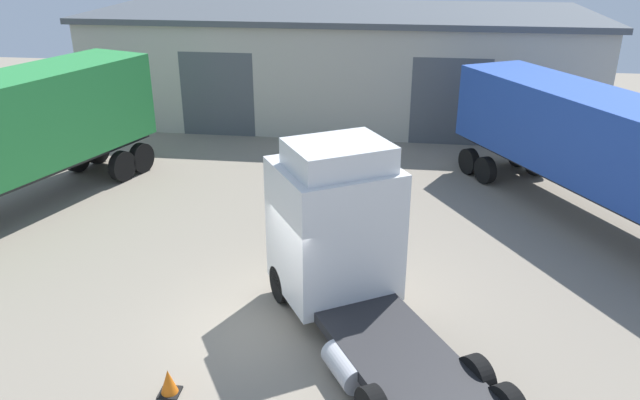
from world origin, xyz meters
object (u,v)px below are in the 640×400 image
at_px(container_trailer_green, 5,131).
at_px(traffic_cone, 169,383).
at_px(container_trailer_orange, 611,147).
at_px(tractor_unit_white, 343,240).

distance_m(container_trailer_green, traffic_cone, 11.17).
bearing_deg(container_trailer_orange, traffic_cone, -78.06).
xyz_separation_m(tractor_unit_white, traffic_cone, (-3.03, -3.19, -1.66)).
bearing_deg(container_trailer_green, tractor_unit_white, 86.33).
bearing_deg(tractor_unit_white, container_trailer_green, 36.63).
xyz_separation_m(tractor_unit_white, container_trailer_orange, (7.23, 5.79, 0.58)).
height_order(container_trailer_orange, traffic_cone, container_trailer_orange).
bearing_deg(tractor_unit_white, container_trailer_orange, -82.07).
height_order(container_trailer_green, traffic_cone, container_trailer_green).
relative_size(container_trailer_orange, traffic_cone, 21.41).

